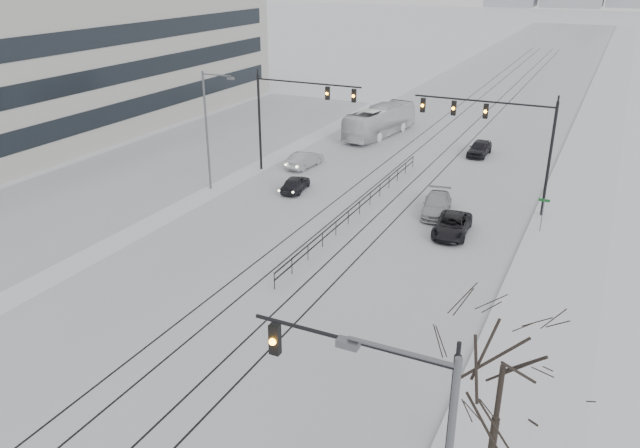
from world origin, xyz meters
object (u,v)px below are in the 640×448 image
at_px(sedan_nb_front, 452,226).
at_px(box_truck, 380,121).
at_px(sedan_nb_right, 437,205).
at_px(bare_tree, 501,380).
at_px(sedan_sb_inner, 296,184).
at_px(sedan_sb_outer, 305,160).
at_px(traffic_mast_near, 394,414).
at_px(sedan_nb_far, 479,148).

relative_size(sedan_nb_front, box_truck, 0.42).
bearing_deg(sedan_nb_right, bare_tree, -80.56).
xyz_separation_m(sedan_nb_right, box_truck, (-11.10, 18.22, 0.82)).
distance_m(bare_tree, sedan_sb_inner, 30.59).
bearing_deg(sedan_sb_outer, box_truck, -93.82).
relative_size(traffic_mast_near, sedan_nb_front, 1.57).
xyz_separation_m(traffic_mast_near, bare_tree, (2.41, 3.00, -0.07)).
xyz_separation_m(sedan_nb_front, sedan_nb_right, (-1.87, 3.02, 0.04)).
distance_m(bare_tree, sedan_nb_right, 25.15).
bearing_deg(traffic_mast_near, sedan_sb_outer, 120.91).
height_order(bare_tree, sedan_sb_outer, bare_tree).
bearing_deg(sedan_nb_far, sedan_sb_inner, -122.51).
xyz_separation_m(bare_tree, sedan_sb_inner, (-19.45, 23.29, -3.88)).
bearing_deg(box_truck, sedan_nb_right, 130.66).
bearing_deg(traffic_mast_near, sedan_nb_far, 98.73).
bearing_deg(box_truck, sedan_sb_outer, 89.98).
distance_m(sedan_nb_front, sedan_nb_right, 3.56).
bearing_deg(sedan_nb_front, sedan_sb_inner, 163.18).
xyz_separation_m(sedan_nb_right, sedan_nb_far, (-0.47, 15.61, 0.02)).
bearing_deg(sedan_nb_far, box_truck, 167.68).
xyz_separation_m(traffic_mast_near, box_truck, (-17.08, 44.62, -3.08)).
bearing_deg(sedan_nb_far, traffic_mast_near, -79.81).
distance_m(sedan_nb_front, sedan_nb_far, 18.78).
height_order(traffic_mast_near, sedan_sb_outer, traffic_mast_near).
relative_size(bare_tree, sedan_sb_outer, 1.49).
relative_size(sedan_nb_far, box_truck, 0.38).
distance_m(sedan_sb_outer, sedan_nb_far, 16.18).
xyz_separation_m(traffic_mast_near, sedan_nb_far, (-6.45, 42.01, -3.88)).
relative_size(traffic_mast_near, box_truck, 0.66).
bearing_deg(traffic_mast_near, box_truck, 110.95).
relative_size(sedan_nb_right, box_truck, 0.43).
bearing_deg(sedan_nb_front, traffic_mast_near, -84.10).
bearing_deg(sedan_sb_inner, traffic_mast_near, 114.99).
relative_size(sedan_sb_outer, sedan_nb_right, 0.90).
distance_m(bare_tree, box_truck, 46.05).
height_order(sedan_sb_inner, sedan_nb_front, sedan_nb_front).
bearing_deg(sedan_sb_outer, sedan_nb_right, 162.52).
xyz_separation_m(sedan_nb_far, box_truck, (-10.63, 2.61, 0.80)).
height_order(bare_tree, sedan_nb_right, bare_tree).
bearing_deg(sedan_nb_front, sedan_nb_far, 93.08).
bearing_deg(sedan_sb_outer, sedan_nb_front, 155.72).
xyz_separation_m(bare_tree, sedan_sb_outer, (-21.57, 28.99, -3.81)).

